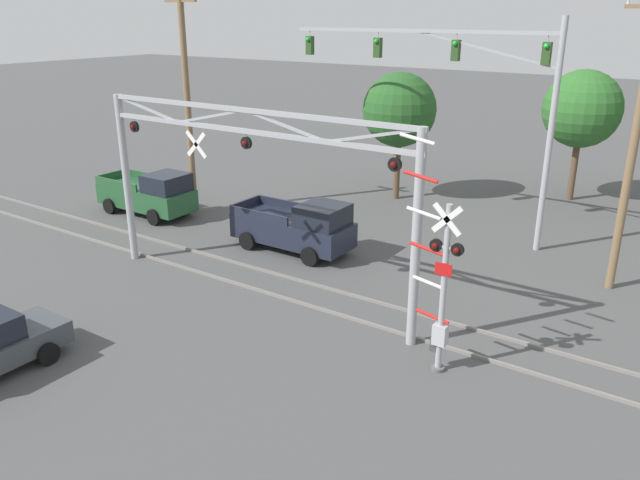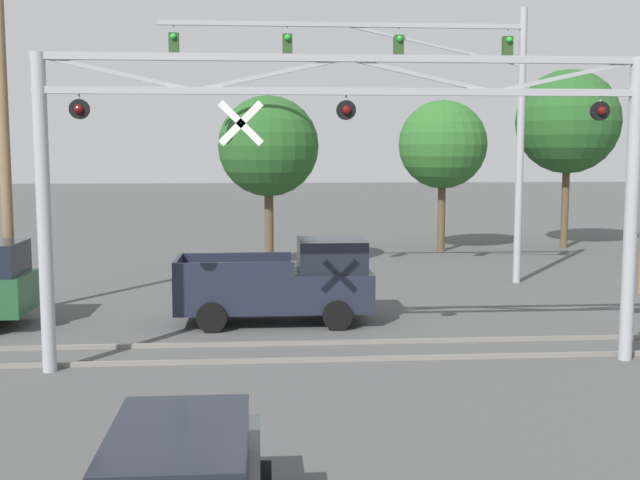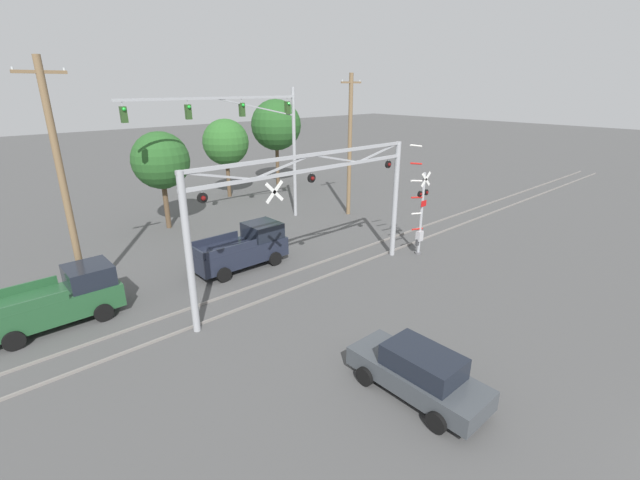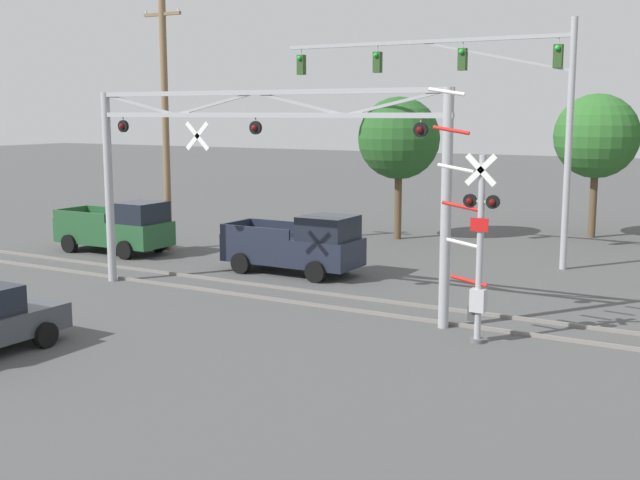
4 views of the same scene
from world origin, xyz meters
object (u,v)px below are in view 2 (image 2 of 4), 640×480
object	(u,v)px
crossing_gantry	(345,160)
background_tree_far_right_verge	(568,122)
background_tree_beyond_span	(269,147)
traffic_signal_span	(434,92)
background_tree_far_left_verge	(443,145)
utility_pole_left	(3,119)
pickup_truck_lead	(284,283)

from	to	relation	value
crossing_gantry	background_tree_far_right_verge	bearing A→B (deg)	57.62
crossing_gantry	background_tree_beyond_span	xyz separation A→B (m)	(-1.35, 12.88, 0.28)
traffic_signal_span	background_tree_far_left_verge	bearing A→B (deg)	74.94
utility_pole_left	pickup_truck_lead	bearing A→B (deg)	-12.44
traffic_signal_span	utility_pole_left	distance (m)	12.69
background_tree_beyond_span	background_tree_far_right_verge	world-z (taller)	background_tree_far_right_verge
crossing_gantry	utility_pole_left	xyz separation A→B (m)	(-8.23, 5.66, 0.98)
traffic_signal_span	background_tree_far_left_verge	xyz separation A→B (m)	(2.17, 8.06, -1.63)
pickup_truck_lead	background_tree_far_right_verge	world-z (taller)	background_tree_far_right_verge
crossing_gantry	utility_pole_left	size ratio (longest dim) A/B	1.21
utility_pole_left	crossing_gantry	bearing A→B (deg)	-34.50
crossing_gantry	traffic_signal_span	xyz separation A→B (m)	(3.82, 9.52, 1.99)
traffic_signal_span	pickup_truck_lead	world-z (taller)	traffic_signal_span
background_tree_beyond_span	background_tree_far_right_verge	size ratio (longest dim) A/B	0.80
utility_pole_left	background_tree_beyond_span	size ratio (longest dim) A/B	1.60
utility_pole_left	background_tree_far_right_verge	bearing A→B (deg)	32.58
utility_pole_left	background_tree_far_right_verge	size ratio (longest dim) A/B	1.28
pickup_truck_lead	background_tree_far_left_verge	bearing A→B (deg)	62.35
crossing_gantry	background_tree_far_right_verge	size ratio (longest dim) A/B	1.55
pickup_truck_lead	background_tree_far_left_verge	xyz separation A→B (m)	(7.07, 13.50, 3.49)
traffic_signal_span	pickup_truck_lead	xyz separation A→B (m)	(-4.90, -5.43, -5.12)
crossing_gantry	background_tree_far_right_verge	distance (m)	21.79
background_tree_beyond_span	background_tree_far_left_verge	bearing A→B (deg)	32.67
pickup_truck_lead	utility_pole_left	distance (m)	8.39
pickup_truck_lead	background_tree_beyond_span	size ratio (longest dim) A/B	0.78
utility_pole_left	traffic_signal_span	bearing A→B (deg)	17.74
background_tree_far_left_verge	utility_pole_left	bearing A→B (deg)	-140.03
utility_pole_left	background_tree_far_left_verge	world-z (taller)	utility_pole_left
background_tree_far_left_verge	background_tree_far_right_verge	size ratio (longest dim) A/B	0.82
background_tree_beyond_span	pickup_truck_lead	bearing A→B (deg)	-88.29
pickup_truck_lead	background_tree_beyond_span	world-z (taller)	background_tree_beyond_span
traffic_signal_span	utility_pole_left	xyz separation A→B (m)	(-12.05, -3.86, -1.01)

